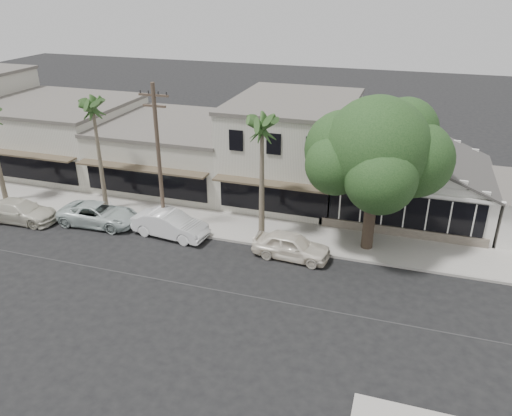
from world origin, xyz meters
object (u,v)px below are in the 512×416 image
(car_2, at_px, (99,214))
(shade_tree, at_px, (376,151))
(utility_pole, at_px, (159,156))
(car_1, at_px, (170,224))
(car_0, at_px, (291,246))
(car_3, at_px, (21,211))

(car_2, height_order, shade_tree, shade_tree)
(utility_pole, height_order, car_2, utility_pole)
(utility_pole, distance_m, car_1, 4.14)
(car_0, distance_m, car_3, 17.53)
(car_0, xyz_separation_m, shade_tree, (3.83, 2.47, 5.07))
(utility_pole, bearing_deg, car_3, -169.51)
(car_3, bearing_deg, car_2, -80.20)
(car_3, relative_size, shade_tree, 0.54)
(utility_pole, distance_m, car_3, 10.26)
(car_3, bearing_deg, car_1, -86.71)
(utility_pole, height_order, car_1, utility_pole)
(car_3, height_order, shade_tree, shade_tree)
(car_1, bearing_deg, shade_tree, -72.91)
(car_0, bearing_deg, car_2, 92.29)
(car_2, bearing_deg, utility_pole, -84.36)
(car_2, distance_m, shade_tree, 17.26)
(utility_pole, xyz_separation_m, car_0, (8.27, -0.93, -4.05))
(utility_pole, bearing_deg, car_1, -41.05)
(car_0, height_order, car_3, car_0)
(car_0, distance_m, car_1, 7.52)
(car_3, bearing_deg, car_0, -90.18)
(car_0, height_order, car_2, car_0)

